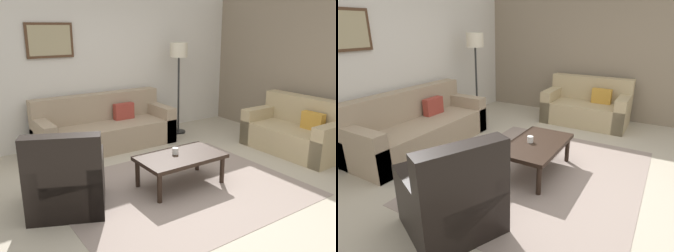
{
  "view_description": "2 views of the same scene",
  "coord_description": "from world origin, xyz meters",
  "views": [
    {
      "loc": [
        -2.45,
        -3.31,
        2.01
      ],
      "look_at": [
        0.04,
        0.34,
        0.75
      ],
      "focal_mm": 37.71,
      "sensor_mm": 36.0,
      "label": 1
    },
    {
      "loc": [
        -3.02,
        -1.25,
        1.83
      ],
      "look_at": [
        -0.05,
        0.48,
        0.61
      ],
      "focal_mm": 30.19,
      "sensor_mm": 36.0,
      "label": 2
    }
  ],
  "objects": [
    {
      "name": "cup",
      "position": [
        0.04,
        0.18,
        0.45
      ],
      "size": [
        0.08,
        0.08,
        0.08
      ],
      "primitive_type": "cylinder",
      "color": "white",
      "rests_on": "coffee_table"
    },
    {
      "name": "couch_main",
      "position": [
        -0.08,
        2.1,
        0.3
      ],
      "size": [
        2.29,
        0.89,
        0.88
      ],
      "color": "gray",
      "rests_on": "ground_plane"
    },
    {
      "name": "armchair_leather",
      "position": [
        -1.36,
        0.27,
        0.31
      ],
      "size": [
        1.06,
        1.06,
        0.95
      ],
      "color": "black",
      "rests_on": "ground_plane"
    },
    {
      "name": "couch_loveseat",
      "position": [
        2.46,
        0.09,
        0.3
      ],
      "size": [
        0.86,
        1.57,
        0.88
      ],
      "color": "tan",
      "rests_on": "ground_plane"
    },
    {
      "name": "lamp_standing",
      "position": [
        1.43,
        2.03,
        1.41
      ],
      "size": [
        0.32,
        0.32,
        1.71
      ],
      "color": "black",
      "rests_on": "ground_plane"
    },
    {
      "name": "stone_feature_panel",
      "position": [
        3.0,
        0.0,
        1.4
      ],
      "size": [
        0.12,
        5.2,
        2.8
      ],
      "primitive_type": "cube",
      "color": "gray",
      "rests_on": "ground_plane"
    },
    {
      "name": "coffee_table",
      "position": [
        0.07,
        0.1,
        0.36
      ],
      "size": [
        1.1,
        0.64,
        0.41
      ],
      "color": "black",
      "rests_on": "ground_plane"
    },
    {
      "name": "ground_plane",
      "position": [
        0.0,
        0.0,
        0.0
      ],
      "size": [
        8.0,
        8.0,
        0.0
      ],
      "primitive_type": "plane",
      "color": "#B2A893"
    },
    {
      "name": "rear_partition",
      "position": [
        0.0,
        2.6,
        1.4
      ],
      "size": [
        6.0,
        0.12,
        2.8
      ],
      "primitive_type": "cube",
      "color": "silver",
      "rests_on": "ground_plane"
    },
    {
      "name": "area_rug",
      "position": [
        0.0,
        0.0,
        0.0
      ],
      "size": [
        2.93,
        2.41,
        0.01
      ],
      "primitive_type": "cube",
      "color": "gray",
      "rests_on": "ground_plane"
    },
    {
      "name": "framed_artwork",
      "position": [
        -0.76,
        2.51,
        1.78
      ],
      "size": [
        0.75,
        0.04,
        0.55
      ],
      "color": "#472D1C"
    }
  ]
}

